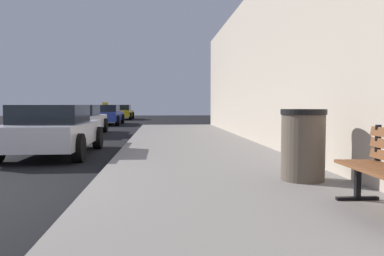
# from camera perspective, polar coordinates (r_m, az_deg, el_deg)

# --- Properties ---
(sidewalk) EXTENTS (4.00, 32.00, 0.15)m
(sidewalk) POSITION_cam_1_polar(r_m,az_deg,el_deg) (5.58, 5.59, -8.90)
(sidewalk) COLOR gray
(sidewalk) RESTS_ON ground_plane
(building_wall) EXTENTS (0.70, 32.00, 4.83)m
(building_wall) POSITION_cam_1_polar(r_m,az_deg,el_deg) (6.34, 26.30, 13.56)
(building_wall) COLOR #BCAD99
(building_wall) RESTS_ON ground_plane
(trash_bin) EXTENTS (0.67, 0.67, 1.06)m
(trash_bin) POSITION_cam_1_polar(r_m,az_deg,el_deg) (5.85, 16.39, -2.40)
(trash_bin) COLOR brown
(trash_bin) RESTS_ON sidewalk
(car_silver) EXTENTS (2.00, 4.03, 1.27)m
(car_silver) POSITION_cam_1_polar(r_m,az_deg,el_deg) (10.14, -20.22, -0.25)
(car_silver) COLOR #B7B7BF
(car_silver) RESTS_ON ground_plane
(car_white) EXTENTS (1.96, 4.31, 1.27)m
(car_white) POSITION_cam_1_polar(r_m,az_deg,el_deg) (16.81, -16.67, 1.24)
(car_white) COLOR white
(car_white) RESTS_ON ground_plane
(car_blue) EXTENTS (2.03, 4.57, 1.43)m
(car_blue) POSITION_cam_1_polar(r_m,az_deg,el_deg) (24.80, -12.89, 1.99)
(car_blue) COLOR #233899
(car_blue) RESTS_ON ground_plane
(car_yellow) EXTENTS (2.03, 4.55, 1.27)m
(car_yellow) POSITION_cam_1_polar(r_m,az_deg,el_deg) (33.48, -10.66, 2.40)
(car_yellow) COLOR yellow
(car_yellow) RESTS_ON ground_plane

